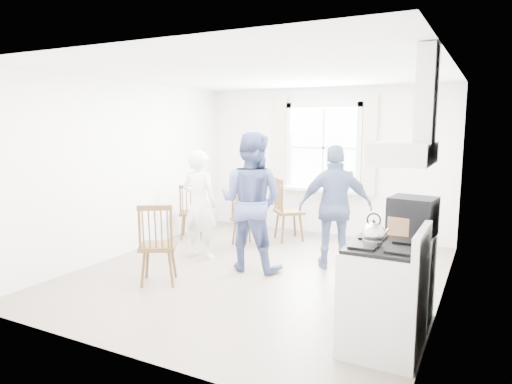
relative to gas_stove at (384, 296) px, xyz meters
The scene contains 17 objects.
room_shell 2.48m from the gas_stove, 144.75° to the left, with size 4.62×5.12×2.64m.
window_assembly 4.36m from the gas_stove, 116.71° to the left, with size 1.88×0.24×1.70m.
range_hood 1.43m from the gas_stove, ahead, with size 0.45×0.76×0.94m.
shelf_unit 4.95m from the gas_stove, 131.97° to the left, with size 0.40×0.30×0.80m, color slate.
gas_stove is the anchor object (origin of this frame).
kettle 0.57m from the gas_stove, 150.37° to the right, with size 0.20×0.20×0.28m.
low_cabinet 0.70m from the gas_stove, 84.32° to the left, with size 0.50×0.55×0.90m, color white.
stereo_stack 0.92m from the gas_stove, 81.43° to the left, with size 0.46×0.42×0.37m.
cardboard_box 0.79m from the gas_stove, 85.82° to the left, with size 0.30×0.21×0.19m, color #A87351.
windsor_chair_a 4.46m from the gas_stove, 147.51° to the left, with size 0.55×0.54×0.96m.
windsor_chair_b 3.66m from the gas_stove, 139.50° to the left, with size 0.54×0.54×0.94m.
windsor_chair_c 2.82m from the gas_stove, behind, with size 0.59×0.59×1.03m.
person_left 3.43m from the gas_stove, 152.29° to the left, with size 0.58×0.58×1.60m, color white.
person_mid 2.58m from the gas_stove, 145.31° to the left, with size 0.91×0.91×1.87m, color #4B578B.
person_right 2.33m from the gas_stove, 118.46° to the left, with size 1.00×1.00×1.70m, color navy.
potted_plant 4.00m from the gas_stove, 110.77° to the left, with size 0.19×0.19×0.34m, color #367A36.
windsor_chair_d 3.85m from the gas_stove, 127.56° to the left, with size 0.63×0.63×1.08m.
Camera 1 is at (2.67, -5.24, 1.98)m, focal length 32.00 mm.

